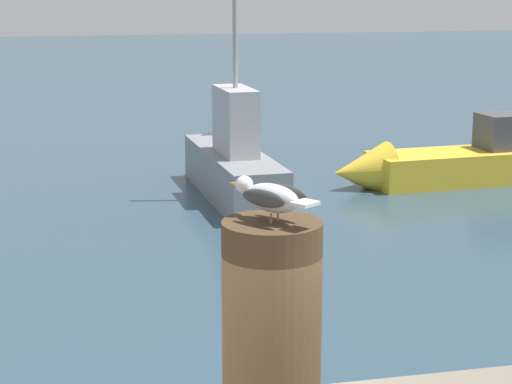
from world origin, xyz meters
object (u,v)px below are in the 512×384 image
seagull (271,196)px  boat_yellow (455,163)px  mooring_post (272,342)px  boat_grey (230,161)px

seagull → boat_yellow: (6.19, 11.41, -2.36)m
mooring_post → boat_yellow: size_ratio=0.18×
boat_yellow → seagull: bearing=-118.5°
seagull → boat_grey: boat_grey is taller
seagull → boat_yellow: size_ratio=0.07×
seagull → boat_grey: (2.15, 11.44, -2.15)m
mooring_post → boat_yellow: bearing=61.5°
mooring_post → boat_yellow: mooring_post is taller
mooring_post → seagull: size_ratio=2.57×
mooring_post → boat_grey: boat_grey is taller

